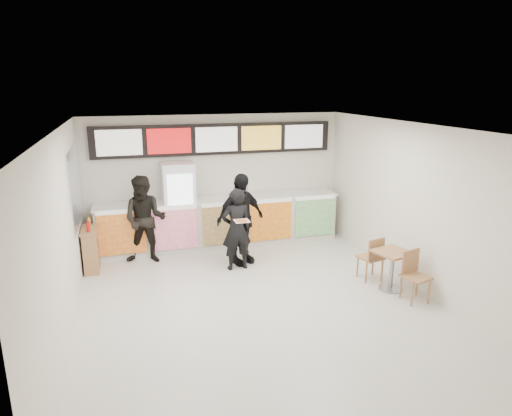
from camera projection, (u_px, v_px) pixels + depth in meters
name	position (u px, v px, depth m)	size (l,w,h in m)	color
floor	(259.00, 304.00, 7.84)	(7.00, 7.00, 0.00)	beige
ceiling	(259.00, 128.00, 7.05)	(7.00, 7.00, 0.00)	white
wall_back	(216.00, 179.00, 10.69)	(6.00, 6.00, 0.00)	silver
wall_left	(62.00, 238.00, 6.63)	(7.00, 7.00, 0.00)	silver
wall_right	(417.00, 207.00, 8.26)	(7.00, 7.00, 0.00)	silver
service_counter	(221.00, 222.00, 10.55)	(5.56, 0.77, 1.14)	silver
menu_board	(216.00, 139.00, 10.36)	(5.50, 0.14, 0.70)	black
drinks_fridge	(179.00, 207.00, 10.20)	(0.70, 0.67, 2.00)	white
mirror_panel	(76.00, 186.00, 8.84)	(0.01, 2.00, 1.50)	#B2B7BF
customer_main	(236.00, 229.00, 9.15)	(0.62, 0.40, 1.69)	black
customer_left	(145.00, 220.00, 9.49)	(0.90, 0.70, 1.86)	black
customer_mid	(240.00, 219.00, 9.43)	(1.13, 0.47, 1.92)	black
pizza_slice	(242.00, 221.00, 8.65)	(0.36, 0.36, 0.02)	beige
cafe_table	(392.00, 263.00, 8.28)	(0.78, 1.56, 0.88)	#AE7A4F
condiment_ledge	(91.00, 249.00, 9.21)	(0.31, 0.77, 1.03)	#AE7A4F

